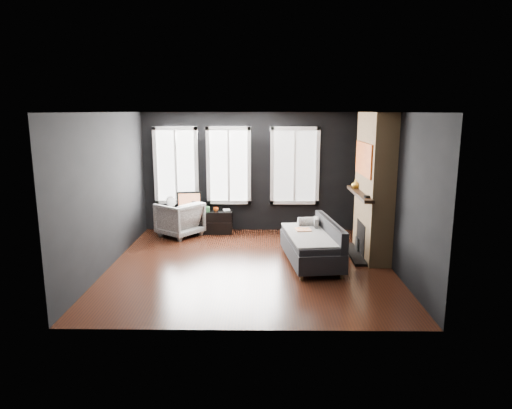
{
  "coord_description": "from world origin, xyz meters",
  "views": [
    {
      "loc": [
        0.21,
        -7.83,
        2.72
      ],
      "look_at": [
        0.1,
        0.3,
        1.05
      ],
      "focal_mm": 32.0,
      "sensor_mm": 36.0,
      "label": 1
    }
  ],
  "objects_px": {
    "armchair": "(180,217)",
    "media_console": "(200,221)",
    "book": "(223,206)",
    "mug": "(216,209)",
    "sofa": "(311,242)",
    "monitor": "(189,200)",
    "mantel_vase": "(356,184)"
  },
  "relations": [
    {
      "from": "media_console",
      "to": "mantel_vase",
      "type": "relative_size",
      "value": 8.59
    },
    {
      "from": "book",
      "to": "mug",
      "type": "bearing_deg",
      "value": -149.99
    },
    {
      "from": "mantel_vase",
      "to": "media_console",
      "type": "bearing_deg",
      "value": 159.89
    },
    {
      "from": "media_console",
      "to": "monitor",
      "type": "bearing_deg",
      "value": 178.22
    },
    {
      "from": "media_console",
      "to": "book",
      "type": "distance_m",
      "value": 0.64
    },
    {
      "from": "monitor",
      "to": "mug",
      "type": "distance_m",
      "value": 0.63
    },
    {
      "from": "media_console",
      "to": "mug",
      "type": "xyz_separation_m",
      "value": [
        0.37,
        -0.06,
        0.31
      ]
    },
    {
      "from": "sofa",
      "to": "mug",
      "type": "height_order",
      "value": "sofa"
    },
    {
      "from": "monitor",
      "to": "mug",
      "type": "height_order",
      "value": "monitor"
    },
    {
      "from": "sofa",
      "to": "book",
      "type": "distance_m",
      "value": 2.8
    },
    {
      "from": "armchair",
      "to": "mug",
      "type": "distance_m",
      "value": 0.83
    },
    {
      "from": "monitor",
      "to": "mug",
      "type": "xyz_separation_m",
      "value": [
        0.6,
        -0.06,
        -0.19
      ]
    },
    {
      "from": "book",
      "to": "mantel_vase",
      "type": "bearing_deg",
      "value": -24.2
    },
    {
      "from": "armchair",
      "to": "media_console",
      "type": "distance_m",
      "value": 0.53
    },
    {
      "from": "armchair",
      "to": "media_console",
      "type": "relative_size",
      "value": 0.57
    },
    {
      "from": "sofa",
      "to": "mug",
      "type": "xyz_separation_m",
      "value": [
        -1.93,
        2.06,
        0.17
      ]
    },
    {
      "from": "mug",
      "to": "mantel_vase",
      "type": "bearing_deg",
      "value": -21.48
    },
    {
      "from": "sofa",
      "to": "monitor",
      "type": "distance_m",
      "value": 3.32
    },
    {
      "from": "armchair",
      "to": "book",
      "type": "bearing_deg",
      "value": 146.55
    },
    {
      "from": "mantel_vase",
      "to": "book",
      "type": "bearing_deg",
      "value": 155.8
    },
    {
      "from": "sofa",
      "to": "media_console",
      "type": "height_order",
      "value": "sofa"
    },
    {
      "from": "sofa",
      "to": "mug",
      "type": "distance_m",
      "value": 2.83
    },
    {
      "from": "monitor",
      "to": "book",
      "type": "distance_m",
      "value": 0.77
    },
    {
      "from": "armchair",
      "to": "book",
      "type": "distance_m",
      "value": 1.01
    },
    {
      "from": "sofa",
      "to": "mantel_vase",
      "type": "relative_size",
      "value": 10.73
    },
    {
      "from": "mug",
      "to": "book",
      "type": "relative_size",
      "value": 0.54
    },
    {
      "from": "sofa",
      "to": "armchair",
      "type": "xyz_separation_m",
      "value": [
        -2.71,
        1.83,
        0.03
      ]
    },
    {
      "from": "sofa",
      "to": "mug",
      "type": "relative_size",
      "value": 15.98
    },
    {
      "from": "armchair",
      "to": "sofa",
      "type": "bearing_deg",
      "value": 93.57
    },
    {
      "from": "monitor",
      "to": "mantel_vase",
      "type": "bearing_deg",
      "value": -24.9
    },
    {
      "from": "monitor",
      "to": "media_console",
      "type": "bearing_deg",
      "value": -7.64
    },
    {
      "from": "monitor",
      "to": "mantel_vase",
      "type": "xyz_separation_m",
      "value": [
        3.48,
        -1.2,
        0.56
      ]
    }
  ]
}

